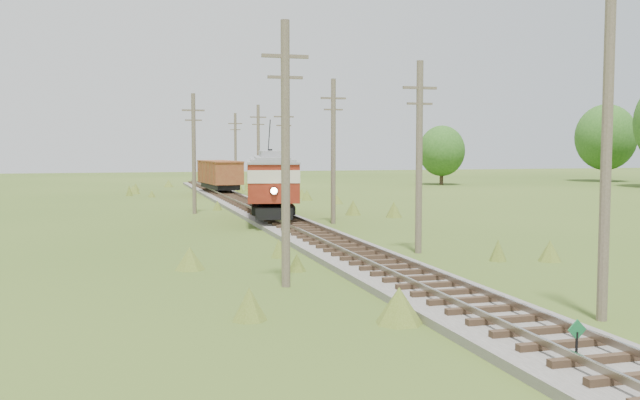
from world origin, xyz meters
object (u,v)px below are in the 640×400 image
object	(u,v)px
switch_marker	(577,340)
gondola	(220,174)
streetcar	(270,178)
gravel_pile	(261,194)

from	to	relation	value
switch_marker	gondola	size ratio (longest dim) A/B	0.12
switch_marker	gondola	bearing A→B (deg)	89.80
streetcar	gondola	size ratio (longest dim) A/B	1.50
switch_marker	gravel_pile	distance (m)	52.21
streetcar	gravel_pile	xyz separation A→B (m)	(2.95, 18.73, -2.28)
gravel_pile	switch_marker	bearing A→B (deg)	-93.45
gravel_pile	streetcar	bearing A→B (deg)	-98.94
streetcar	gondola	xyz separation A→B (m)	(0.00, 25.04, -0.65)
switch_marker	gravel_pile	xyz separation A→B (m)	(3.14, 52.11, -0.15)
gondola	gravel_pile	bearing A→B (deg)	-70.41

